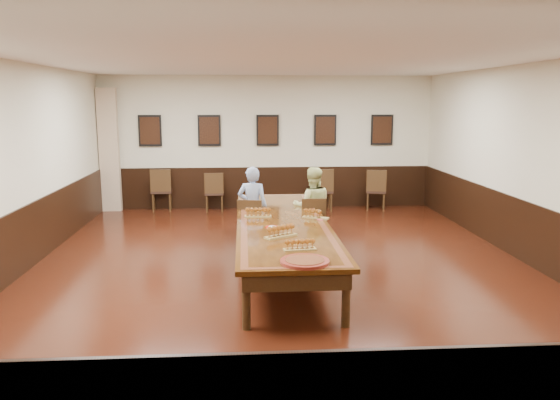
{
  "coord_description": "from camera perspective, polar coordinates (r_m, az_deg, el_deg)",
  "views": [
    {
      "loc": [
        -0.59,
        -8.28,
        2.61
      ],
      "look_at": [
        0.0,
        0.5,
        1.0
      ],
      "focal_mm": 35.0,
      "sensor_mm": 36.0,
      "label": 1
    }
  ],
  "objects": [
    {
      "name": "wall_right",
      "position": [
        9.52,
        25.11,
        3.3
      ],
      "size": [
        0.02,
        10.0,
        3.2
      ],
      "primitive_type": "cube",
      "color": "beige",
      "rests_on": "floor"
    },
    {
      "name": "person_woman",
      "position": [
        9.86,
        3.39,
        -0.71
      ],
      "size": [
        0.73,
        0.57,
        1.44
      ],
      "primitive_type": "imported",
      "rotation": [
        0.0,
        0.0,
        3.12
      ],
      "color": "#D1DB88",
      "rests_on": "floor"
    },
    {
      "name": "flight_d",
      "position": [
        6.87,
        2.09,
        -4.73
      ],
      "size": [
        0.42,
        0.17,
        0.15
      ],
      "color": "olive",
      "rests_on": "conference_table"
    },
    {
      "name": "curtain",
      "position": [
        13.52,
        -17.42,
        4.98
      ],
      "size": [
        0.45,
        0.18,
        2.9
      ],
      "primitive_type": "cube",
      "color": "tan",
      "rests_on": "floor"
    },
    {
      "name": "red_plate_grp",
      "position": [
        8.07,
        -0.8,
        -2.87
      ],
      "size": [
        0.21,
        0.21,
        0.03
      ],
      "color": "red",
      "rests_on": "conference_table"
    },
    {
      "name": "floor",
      "position": [
        8.7,
        0.22,
        -7.15
      ],
      "size": [
        8.0,
        10.0,
        0.02
      ],
      "primitive_type": "cube",
      "color": "black",
      "rests_on": "ground"
    },
    {
      "name": "flight_c",
      "position": [
        7.51,
        0.09,
        -3.32
      ],
      "size": [
        0.48,
        0.38,
        0.18
      ],
      "color": "olive",
      "rests_on": "conference_table"
    },
    {
      "name": "spare_chair_c",
      "position": [
        13.07,
        4.43,
        1.11
      ],
      "size": [
        0.49,
        0.53,
        1.03
      ],
      "primitive_type": null,
      "rotation": [
        0.0,
        0.0,
        3.13
      ],
      "color": "black",
      "rests_on": "floor"
    },
    {
      "name": "flight_a",
      "position": [
        8.81,
        -2.31,
        -1.33
      ],
      "size": [
        0.44,
        0.15,
        0.16
      ],
      "color": "olive",
      "rests_on": "conference_table"
    },
    {
      "name": "spare_chair_b",
      "position": [
        13.08,
        -6.88,
        0.88
      ],
      "size": [
        0.45,
        0.49,
        0.94
      ],
      "primitive_type": null,
      "rotation": [
        0.0,
        0.0,
        3.16
      ],
      "color": "black",
      "rests_on": "floor"
    },
    {
      "name": "conference_table",
      "position": [
        8.53,
        0.23,
        -3.17
      ],
      "size": [
        1.4,
        5.0,
        0.76
      ],
      "color": "black",
      "rests_on": "floor"
    },
    {
      "name": "wall_back",
      "position": [
        13.34,
        -1.31,
        6.03
      ],
      "size": [
        8.0,
        0.02,
        3.2
      ],
      "primitive_type": "cube",
      "color": "beige",
      "rests_on": "floor"
    },
    {
      "name": "flight_b",
      "position": [
        8.71,
        3.64,
        -1.49
      ],
      "size": [
        0.43,
        0.3,
        0.16
      ],
      "color": "olive",
      "rests_on": "conference_table"
    },
    {
      "name": "chair_woman",
      "position": [
        9.81,
        3.43,
        -2.3
      ],
      "size": [
        0.44,
        0.48,
        0.92
      ],
      "primitive_type": null,
      "rotation": [
        0.0,
        0.0,
        3.12
      ],
      "color": "black",
      "rests_on": "floor"
    },
    {
      "name": "pink_phone",
      "position": [
        8.66,
        4.15,
        -2.02
      ],
      "size": [
        0.13,
        0.15,
        0.01
      ],
      "primitive_type": "cube",
      "rotation": [
        0.0,
        0.0,
        0.65
      ],
      "color": "#DD4965",
      "rests_on": "conference_table"
    },
    {
      "name": "carved_platter",
      "position": [
        6.37,
        2.6,
        -6.42
      ],
      "size": [
        0.72,
        0.72,
        0.05
      ],
      "color": "maroon",
      "rests_on": "conference_table"
    },
    {
      "name": "ceiling",
      "position": [
        8.32,
        0.24,
        14.51
      ],
      "size": [
        8.0,
        10.0,
        0.02
      ],
      "primitive_type": "cube",
      "color": "white",
      "rests_on": "floor"
    },
    {
      "name": "wall_left",
      "position": [
        9.01,
        -26.16,
        2.87
      ],
      "size": [
        0.02,
        10.0,
        3.2
      ],
      "primitive_type": "cube",
      "color": "beige",
      "rests_on": "floor"
    },
    {
      "name": "wall_front",
      "position": [
        3.47,
        6.18,
        -6.61
      ],
      "size": [
        8.0,
        0.02,
        3.2
      ],
      "primitive_type": "cube",
      "color": "beige",
      "rests_on": "floor"
    },
    {
      "name": "wainscoting",
      "position": [
        8.56,
        0.23,
        -3.9
      ],
      "size": [
        8.0,
        10.0,
        1.0
      ],
      "color": "black",
      "rests_on": "floor"
    },
    {
      "name": "spare_chair_a",
      "position": [
        13.33,
        -12.28,
        1.07
      ],
      "size": [
        0.52,
        0.55,
        1.02
      ],
      "primitive_type": null,
      "rotation": [
        0.0,
        0.0,
        3.22
      ],
      "color": "black",
      "rests_on": "floor"
    },
    {
      "name": "chair_man",
      "position": [
        9.69,
        -2.97,
        -2.47
      ],
      "size": [
        0.52,
        0.55,
        0.92
      ],
      "primitive_type": null,
      "rotation": [
        0.0,
        0.0,
        2.94
      ],
      "color": "black",
      "rests_on": "floor"
    },
    {
      "name": "spare_chair_d",
      "position": [
        13.33,
        9.99,
        1.09
      ],
      "size": [
        0.56,
        0.59,
        0.99
      ],
      "primitive_type": null,
      "rotation": [
        0.0,
        0.0,
        2.93
      ],
      "color": "black",
      "rests_on": "floor"
    },
    {
      "name": "person_man",
      "position": [
        9.72,
        -2.88,
        -0.77
      ],
      "size": [
        0.6,
        0.45,
        1.46
      ],
      "primitive_type": "imported",
      "rotation": [
        0.0,
        0.0,
        2.94
      ],
      "color": "#4568AC",
      "rests_on": "floor"
    },
    {
      "name": "posters",
      "position": [
        13.25,
        -1.3,
        7.3
      ],
      "size": [
        6.14,
        0.04,
        0.74
      ],
      "color": "black",
      "rests_on": "wall_back"
    }
  ]
}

